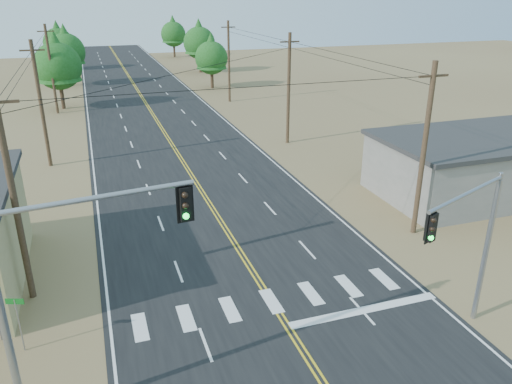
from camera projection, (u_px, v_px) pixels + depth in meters
name	position (u px, v px, depth m)	size (l,w,h in m)	color
road	(182.00, 160.00, 42.42)	(15.00, 200.00, 0.02)	black
building_right	(486.00, 165.00, 35.02)	(15.00, 8.00, 4.00)	gray
utility_pole_left_near	(14.00, 196.00, 21.58)	(1.80, 0.30, 10.00)	#4C3826
utility_pole_left_mid	(41.00, 104.00, 39.15)	(1.80, 0.30, 10.00)	#4C3826
utility_pole_left_far	(51.00, 69.00, 56.71)	(1.80, 0.30, 10.00)	#4C3826
utility_pole_right_near	(424.00, 150.00, 27.82)	(1.80, 0.30, 10.00)	#4C3826
utility_pole_right_mid	(289.00, 88.00, 45.38)	(1.80, 0.30, 10.00)	#4C3826
utility_pole_right_far	(229.00, 61.00, 62.95)	(1.80, 0.30, 10.00)	#4C3826
signal_mast_left	(61.00, 275.00, 15.31)	(6.29, 1.01, 7.81)	gray
signal_mast_right	(473.00, 235.00, 19.36)	(4.90, 2.20, 6.79)	gray
street_sign	(18.00, 316.00, 19.37)	(0.69, 0.27, 2.43)	gray
tree_left_near	(57.00, 61.00, 58.77)	(5.54, 5.54, 9.23)	#3F2D1E
tree_left_mid	(66.00, 48.00, 73.60)	(5.41, 5.41, 9.01)	#3F2D1E
tree_left_far	(58.00, 40.00, 88.59)	(5.18, 5.18, 8.63)	#3F2D1E
tree_right_near	(211.00, 54.00, 72.02)	(4.72, 4.72, 7.87)	#3F2D1E
tree_right_mid	(199.00, 39.00, 85.89)	(5.45, 5.45, 9.09)	#3F2D1E
tree_right_far	(173.00, 31.00, 105.97)	(5.21, 5.21, 8.68)	#3F2D1E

